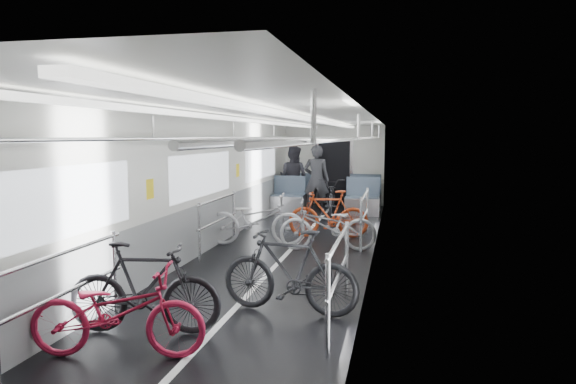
{
  "coord_description": "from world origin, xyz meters",
  "views": [
    {
      "loc": [
        1.9,
        -8.53,
        2.08
      ],
      "look_at": [
        0.0,
        0.3,
        1.1
      ],
      "focal_mm": 32.0,
      "sensor_mm": 36.0,
      "label": 1
    }
  ],
  "objects_px": {
    "bike_left_far": "(256,219)",
    "bike_right_near": "(289,271)",
    "bike_right_far": "(328,214)",
    "person_seated": "(293,178)",
    "bike_right_mid": "(328,226)",
    "bike_left_mid": "(144,288)",
    "bike_aisle": "(332,196)",
    "bike_left_near": "(117,312)",
    "person_standing": "(316,180)"
  },
  "relations": [
    {
      "from": "bike_right_near",
      "to": "bike_right_mid",
      "type": "xyz_separation_m",
      "value": [
        0.0,
        3.39,
        -0.04
      ]
    },
    {
      "from": "bike_right_mid",
      "to": "person_standing",
      "type": "distance_m",
      "value": 4.29
    },
    {
      "from": "bike_left_mid",
      "to": "bike_right_far",
      "type": "height_order",
      "value": "same"
    },
    {
      "from": "bike_right_far",
      "to": "bike_left_far",
      "type": "bearing_deg",
      "value": -57.13
    },
    {
      "from": "bike_left_far",
      "to": "bike_right_near",
      "type": "height_order",
      "value": "bike_right_near"
    },
    {
      "from": "bike_left_mid",
      "to": "bike_aisle",
      "type": "bearing_deg",
      "value": -14.85
    },
    {
      "from": "bike_left_near",
      "to": "bike_right_near",
      "type": "distance_m",
      "value": 2.03
    },
    {
      "from": "bike_left_near",
      "to": "person_standing",
      "type": "height_order",
      "value": "person_standing"
    },
    {
      "from": "bike_right_near",
      "to": "person_standing",
      "type": "distance_m",
      "value": 7.63
    },
    {
      "from": "bike_left_far",
      "to": "bike_aisle",
      "type": "height_order",
      "value": "bike_aisle"
    },
    {
      "from": "bike_left_near",
      "to": "person_standing",
      "type": "bearing_deg",
      "value": -13.08
    },
    {
      "from": "bike_left_mid",
      "to": "bike_aisle",
      "type": "relative_size",
      "value": 0.86
    },
    {
      "from": "bike_left_mid",
      "to": "person_seated",
      "type": "height_order",
      "value": "person_seated"
    },
    {
      "from": "bike_aisle",
      "to": "bike_left_mid",
      "type": "bearing_deg",
      "value": -101.28
    },
    {
      "from": "bike_left_near",
      "to": "bike_right_mid",
      "type": "height_order",
      "value": "bike_right_mid"
    },
    {
      "from": "bike_right_far",
      "to": "person_seated",
      "type": "xyz_separation_m",
      "value": [
        -1.54,
        3.92,
        0.41
      ]
    },
    {
      "from": "bike_right_mid",
      "to": "bike_left_far",
      "type": "bearing_deg",
      "value": -104.87
    },
    {
      "from": "bike_aisle",
      "to": "bike_left_far",
      "type": "bearing_deg",
      "value": -108.64
    },
    {
      "from": "bike_left_far",
      "to": "person_seated",
      "type": "distance_m",
      "value": 4.97
    },
    {
      "from": "bike_left_near",
      "to": "bike_left_far",
      "type": "distance_m",
      "value": 5.1
    },
    {
      "from": "bike_left_mid",
      "to": "bike_right_far",
      "type": "bearing_deg",
      "value": -21.1
    },
    {
      "from": "bike_left_near",
      "to": "person_seated",
      "type": "relative_size",
      "value": 0.92
    },
    {
      "from": "person_seated",
      "to": "bike_right_far",
      "type": "bearing_deg",
      "value": 127.44
    },
    {
      "from": "bike_right_near",
      "to": "person_seated",
      "type": "relative_size",
      "value": 0.93
    },
    {
      "from": "bike_left_far",
      "to": "bike_right_far",
      "type": "height_order",
      "value": "bike_left_far"
    },
    {
      "from": "bike_left_near",
      "to": "person_seated",
      "type": "height_order",
      "value": "person_seated"
    },
    {
      "from": "bike_left_far",
      "to": "bike_right_far",
      "type": "bearing_deg",
      "value": -57.6
    },
    {
      "from": "bike_left_mid",
      "to": "bike_right_mid",
      "type": "height_order",
      "value": "bike_left_mid"
    },
    {
      "from": "bike_right_mid",
      "to": "bike_aisle",
      "type": "xyz_separation_m",
      "value": [
        -0.45,
        4.18,
        0.04
      ]
    },
    {
      "from": "bike_right_near",
      "to": "bike_right_far",
      "type": "relative_size",
      "value": 1.02
    },
    {
      "from": "bike_right_far",
      "to": "person_standing",
      "type": "distance_m",
      "value": 3.1
    },
    {
      "from": "bike_left_near",
      "to": "bike_right_mid",
      "type": "xyz_separation_m",
      "value": [
        1.33,
        4.93,
        0.02
      ]
    },
    {
      "from": "bike_left_far",
      "to": "person_standing",
      "type": "relative_size",
      "value": 1.02
    },
    {
      "from": "bike_left_far",
      "to": "person_seated",
      "type": "bearing_deg",
      "value": -3.64
    },
    {
      "from": "bike_right_mid",
      "to": "bike_right_far",
      "type": "relative_size",
      "value": 1.08
    },
    {
      "from": "bike_right_mid",
      "to": "bike_left_mid",
      "type": "bearing_deg",
      "value": -25.57
    },
    {
      "from": "bike_right_far",
      "to": "person_seated",
      "type": "height_order",
      "value": "person_seated"
    },
    {
      "from": "bike_left_far",
      "to": "bike_right_mid",
      "type": "distance_m",
      "value": 1.42
    },
    {
      "from": "bike_left_mid",
      "to": "person_seated",
      "type": "distance_m",
      "value": 9.46
    },
    {
      "from": "bike_left_far",
      "to": "bike_right_mid",
      "type": "relative_size",
      "value": 1.08
    },
    {
      "from": "bike_left_far",
      "to": "bike_aisle",
      "type": "relative_size",
      "value": 0.99
    },
    {
      "from": "person_seated",
      "to": "bike_aisle",
      "type": "bearing_deg",
      "value": 158.83
    },
    {
      "from": "bike_left_near",
      "to": "bike_aisle",
      "type": "height_order",
      "value": "bike_aisle"
    },
    {
      "from": "bike_right_far",
      "to": "person_seated",
      "type": "bearing_deg",
      "value": -164.92
    },
    {
      "from": "person_standing",
      "to": "bike_left_near",
      "type": "bearing_deg",
      "value": 86.76
    },
    {
      "from": "bike_right_mid",
      "to": "person_seated",
      "type": "bearing_deg",
      "value": -169.78
    },
    {
      "from": "bike_right_far",
      "to": "bike_right_mid",
      "type": "bearing_deg",
      "value": 0.83
    },
    {
      "from": "bike_left_near",
      "to": "bike_left_mid",
      "type": "bearing_deg",
      "value": -6.32
    },
    {
      "from": "bike_left_mid",
      "to": "bike_right_near",
      "type": "distance_m",
      "value": 1.66
    },
    {
      "from": "bike_left_mid",
      "to": "bike_right_mid",
      "type": "relative_size",
      "value": 0.93
    }
  ]
}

